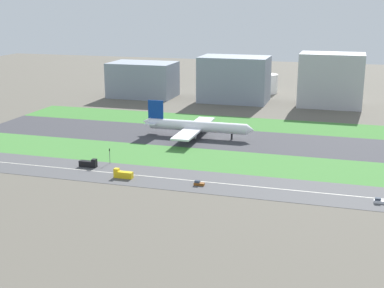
{
  "coord_description": "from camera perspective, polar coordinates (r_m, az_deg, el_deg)",
  "views": [
    {
      "loc": [
        66.56,
        -279.48,
        74.53
      ],
      "look_at": [
        -4.9,
        -36.5,
        6.0
      ],
      "focal_mm": 49.7,
      "sensor_mm": 36.0,
      "label": 1
    }
  ],
  "objects": [
    {
      "name": "truck_0",
      "position": [
        250.19,
        -11.04,
        -2.08
      ],
      "size": [
        8.4,
        2.5,
        4.0
      ],
      "color": "black",
      "rests_on": "highway"
    },
    {
      "name": "highway_centerline",
      "position": [
        229.35,
        -1.4,
        -3.8
      ],
      "size": [
        266.0,
        0.5,
        0.01
      ],
      "primitive_type": "cube",
      "color": "silver",
      "rests_on": "highway"
    },
    {
      "name": "terminal_building",
      "position": [
        427.83,
        -5.29,
        6.9
      ],
      "size": [
        51.02,
        33.61,
        27.32
      ],
      "primitive_type": "cube",
      "color": "gray",
      "rests_on": "ground_plane"
    },
    {
      "name": "traffic_light",
      "position": [
        253.25,
        -8.83,
        -1.15
      ],
      "size": [
        0.36,
        0.5,
        7.2
      ],
      "color": "#4C4C51",
      "rests_on": "highway"
    },
    {
      "name": "hangar_building",
      "position": [
        406.09,
        4.56,
        6.95
      ],
      "size": [
        51.21,
        32.2,
        34.06
      ],
      "primitive_type": "cube",
      "color": "gray",
      "rests_on": "ground_plane"
    },
    {
      "name": "fuel_tank_west",
      "position": [
        453.44,
        4.24,
        6.63
      ],
      "size": [
        17.2,
        17.2,
        15.57
      ],
      "primitive_type": "cylinder",
      "color": "silver",
      "rests_on": "ground_plane"
    },
    {
      "name": "grass_median_north",
      "position": [
        335.68,
        4.54,
        2.27
      ],
      "size": [
        280.0,
        36.0,
        0.1
      ],
      "primitive_type": "cube",
      "color": "#3D7A33",
      "rests_on": "ground_plane"
    },
    {
      "name": "truck_1",
      "position": [
        232.6,
        -7.43,
        -3.25
      ],
      "size": [
        8.4,
        2.5,
        4.0
      ],
      "rotation": [
        0.0,
        0.0,
        3.14
      ],
      "color": "yellow",
      "rests_on": "highway"
    },
    {
      "name": "highway",
      "position": [
        229.37,
        -1.4,
        -3.81
      ],
      "size": [
        280.0,
        28.0,
        0.1
      ],
      "primitive_type": "cube",
      "color": "#4C4C4F",
      "rests_on": "ground_plane"
    },
    {
      "name": "ground_plane",
      "position": [
        296.8,
        2.9,
        0.58
      ],
      "size": [
        800.0,
        800.0,
        0.0
      ],
      "primitive_type": "plane",
      "color": "#5B564C"
    },
    {
      "name": "grass_median_south",
      "position": [
        258.55,
        0.76,
        -1.6
      ],
      "size": [
        280.0,
        36.0,
        0.1
      ],
      "primitive_type": "cube",
      "color": "#427F38",
      "rests_on": "ground_plane"
    },
    {
      "name": "office_tower",
      "position": [
        397.51,
        14.69,
        6.65
      ],
      "size": [
        44.95,
        28.58,
        38.44
      ],
      "primitive_type": "cube",
      "color": "#B2B2B7",
      "rests_on": "ground_plane"
    },
    {
      "name": "fuel_tank_centre",
      "position": [
        448.17,
        7.99,
        6.44
      ],
      "size": [
        18.39,
        18.39,
        15.74
      ],
      "primitive_type": "cylinder",
      "color": "silver",
      "rests_on": "ground_plane"
    },
    {
      "name": "airliner",
      "position": [
        298.75,
        0.31,
        1.92
      ],
      "size": [
        65.0,
        56.0,
        19.7
      ],
      "color": "white",
      "rests_on": "runway"
    },
    {
      "name": "runway",
      "position": [
        296.79,
        2.9,
        0.59
      ],
      "size": [
        280.0,
        46.0,
        0.1
      ],
      "primitive_type": "cube",
      "color": "#38383D",
      "rests_on": "ground_plane"
    },
    {
      "name": "car_0",
      "position": [
        221.78,
        0.73,
        -4.24
      ],
      "size": [
        4.4,
        1.8,
        2.0
      ],
      "rotation": [
        0.0,
        0.0,
        3.14
      ],
      "color": "brown",
      "rests_on": "highway"
    },
    {
      "name": "car_2",
      "position": [
        215.02,
        19.45,
        -5.78
      ],
      "size": [
        4.4,
        1.8,
        2.0
      ],
      "rotation": [
        0.0,
        0.0,
        3.14
      ],
      "color": "silver",
      "rests_on": "highway"
    }
  ]
}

